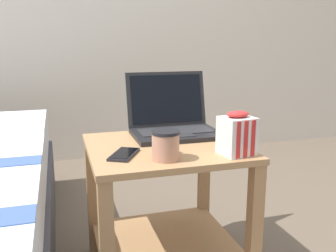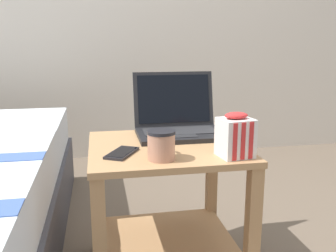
{
  "view_description": "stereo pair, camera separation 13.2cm",
  "coord_description": "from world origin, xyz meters",
  "views": [
    {
      "loc": [
        -0.37,
        -1.27,
        0.89
      ],
      "look_at": [
        0.0,
        -0.04,
        0.6
      ],
      "focal_mm": 40.0,
      "sensor_mm": 36.0,
      "label": 1
    },
    {
      "loc": [
        -0.24,
        -1.3,
        0.89
      ],
      "look_at": [
        0.0,
        -0.04,
        0.6
      ],
      "focal_mm": 40.0,
      "sensor_mm": 36.0,
      "label": 2
    }
  ],
  "objects": [
    {
      "name": "bedside_table",
      "position": [
        0.0,
        0.0,
        0.33
      ],
      "size": [
        0.56,
        0.52,
        0.52
      ],
      "color": "tan",
      "rests_on": "ground_plane"
    },
    {
      "name": "snack_bag",
      "position": [
        0.2,
        -0.18,
        0.59
      ],
      "size": [
        0.12,
        0.11,
        0.15
      ],
      "color": "white",
      "rests_on": "bedside_table"
    },
    {
      "name": "laptop",
      "position": [
        0.08,
        0.16,
        0.57
      ],
      "size": [
        0.34,
        0.29,
        0.24
      ],
      "color": "black",
      "rests_on": "bedside_table"
    },
    {
      "name": "cell_phone",
      "position": [
        -0.17,
        -0.09,
        0.53
      ],
      "size": [
        0.13,
        0.16,
        0.01
      ],
      "color": "black",
      "rests_on": "bedside_table"
    },
    {
      "name": "mug_front_left",
      "position": [
        -0.05,
        -0.17,
        0.58
      ],
      "size": [
        0.09,
        0.13,
        0.1
      ],
      "color": "tan",
      "rests_on": "bedside_table"
    }
  ]
}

